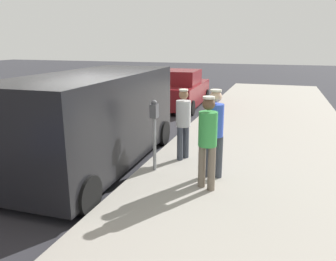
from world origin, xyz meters
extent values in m
plane|color=#2D2D33|center=(0.00, 0.00, 0.00)|extent=(80.00, 80.00, 0.00)
cube|color=#9E998E|center=(3.50, 0.00, 0.07)|extent=(5.00, 32.00, 0.15)
cylinder|color=gray|center=(1.35, -0.37, 0.72)|extent=(0.07, 0.07, 1.15)
cube|color=#4C4C51|center=(1.35, -0.37, 1.44)|extent=(0.14, 0.18, 0.28)
sphere|color=#47474C|center=(1.35, -0.37, 1.61)|extent=(0.12, 0.12, 0.12)
cylinder|color=#726656|center=(2.69, -0.98, 0.57)|extent=(0.14, 0.14, 0.84)
cylinder|color=#726656|center=(2.49, -0.89, 0.57)|extent=(0.14, 0.14, 0.84)
cylinder|color=green|center=(2.59, -0.93, 1.30)|extent=(0.34, 0.34, 0.63)
sphere|color=brown|center=(2.59, -0.93, 1.76)|extent=(0.23, 0.23, 0.23)
cylinder|color=silver|center=(2.59, -0.93, 1.87)|extent=(0.22, 0.22, 0.04)
cylinder|color=#383D47|center=(2.72, -0.33, 0.58)|extent=(0.14, 0.14, 0.86)
cylinder|color=#383D47|center=(2.50, -0.34, 0.58)|extent=(0.14, 0.14, 0.86)
cylinder|color=blue|center=(2.61, -0.34, 1.33)|extent=(0.34, 0.34, 0.64)
sphere|color=beige|center=(2.61, -0.34, 1.80)|extent=(0.23, 0.23, 0.23)
cylinder|color=silver|center=(2.61, -0.34, 1.91)|extent=(0.22, 0.22, 0.04)
cylinder|color=#383D47|center=(1.77, 0.61, 0.54)|extent=(0.14, 0.14, 0.79)
cylinder|color=#383D47|center=(1.68, 0.41, 0.54)|extent=(0.14, 0.14, 0.79)
cylinder|color=#B7B7B7|center=(1.73, 0.51, 1.23)|extent=(0.34, 0.34, 0.59)
sphere|color=#8C6647|center=(1.73, 0.51, 1.67)|extent=(0.21, 0.21, 0.21)
cylinder|color=silver|center=(1.73, 0.51, 1.77)|extent=(0.20, 0.20, 0.04)
cube|color=black|center=(-0.15, -0.22, 1.17)|extent=(2.13, 5.25, 1.96)
cube|color=black|center=(-0.21, 2.23, 1.56)|extent=(1.84, 0.13, 0.88)
cylinder|color=black|center=(-1.15, 1.80, 0.34)|extent=(0.24, 0.69, 0.68)
cylinder|color=black|center=(0.75, 1.85, 0.34)|extent=(0.24, 0.69, 0.68)
cylinder|color=black|center=(0.85, -2.25, 0.34)|extent=(0.24, 0.69, 0.68)
cube|color=maroon|center=(-0.40, 7.51, 0.61)|extent=(1.97, 4.46, 0.89)
cube|color=maroon|center=(-0.39, 7.29, 1.35)|extent=(1.67, 2.03, 0.60)
cylinder|color=black|center=(-1.31, 9.13, 0.30)|extent=(0.24, 0.61, 0.60)
cylinder|color=black|center=(0.40, 9.19, 0.30)|extent=(0.24, 0.61, 0.60)
cylinder|color=black|center=(-1.20, 5.83, 0.30)|extent=(0.24, 0.61, 0.60)
cylinder|color=black|center=(0.52, 5.89, 0.30)|extent=(0.24, 0.61, 0.60)
camera|label=1|loc=(3.73, -6.59, 2.80)|focal=35.27mm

